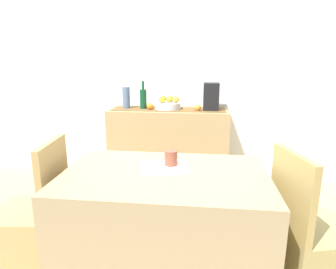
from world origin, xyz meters
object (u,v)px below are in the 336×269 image
sideboard_console (169,148)px  coffee_cup (171,159)px  coffee_maker (211,97)px  chair_near_window (35,235)px  wine_bottle (143,99)px  fruit_bowl (168,106)px  dining_table (165,230)px  open_book (164,168)px  chair_by_corner (310,255)px  ceramic_vase (126,98)px

sideboard_console → coffee_cup: bearing=-82.8°
coffee_cup → coffee_maker: bearing=79.3°
coffee_cup → chair_near_window: size_ratio=0.12×
sideboard_console → wine_bottle: size_ratio=4.30×
coffee_maker → coffee_cup: coffee_maker is taller
fruit_bowl → chair_near_window: bearing=-114.8°
dining_table → open_book: 0.38m
coffee_cup → chair_near_window: (-0.89, -0.09, -0.53)m
coffee_maker → wine_bottle: bearing=180.0°
wine_bottle → fruit_bowl: bearing=-0.0°
chair_near_window → chair_by_corner: 1.72m
sideboard_console → ceramic_vase: (-0.46, 0.00, 0.55)m
sideboard_console → coffee_maker: bearing=0.0°
open_book → chair_near_window: 0.98m
wine_bottle → dining_table: bearing=-74.3°
fruit_bowl → wine_bottle: wine_bottle is taller
coffee_maker → chair_by_corner: (0.56, -1.52, -0.73)m
dining_table → coffee_cup: 0.43m
open_book → chair_near_window: chair_near_window is taller
coffee_maker → dining_table: size_ratio=0.24×
coffee_maker → ceramic_vase: (-0.91, 0.00, -0.03)m
coffee_cup → open_book: bearing=-143.3°
chair_by_corner → ceramic_vase: bearing=134.2°
ceramic_vase → chair_by_corner: (1.47, -1.52, -0.71)m
sideboard_console → chair_near_window: (-0.71, -1.51, -0.16)m
fruit_bowl → chair_near_window: size_ratio=0.31×
coffee_maker → chair_by_corner: 1.78m
wine_bottle → chair_by_corner: (1.29, -1.52, -0.70)m
ceramic_vase → fruit_bowl: bearing=0.0°
dining_table → chair_near_window: (-0.86, 0.00, -0.10)m
dining_table → chair_by_corner: (0.86, -0.00, -0.10)m
open_book → chair_by_corner: (0.87, -0.07, -0.48)m
sideboard_console → coffee_cup: size_ratio=11.83×
open_book → sideboard_console: bearing=82.5°
coffee_cup → dining_table: bearing=-106.8°
coffee_maker → ceramic_vase: 0.91m
fruit_bowl → open_book: 1.47m
dining_table → fruit_bowl: bearing=96.1°
fruit_bowl → wine_bottle: (-0.27, 0.00, 0.07)m
sideboard_console → dining_table: (0.15, -1.51, -0.06)m
fruit_bowl → dining_table: bearing=-83.9°
dining_table → chair_near_window: chair_near_window is taller
wine_bottle → open_book: bearing=-74.0°
coffee_maker → dining_table: bearing=-101.0°
sideboard_console → ceramic_vase: ceramic_vase is taller
wine_bottle → chair_near_window: 1.72m
coffee_cup → chair_near_window: chair_near_window is taller
chair_near_window → fruit_bowl: bearing=65.2°
fruit_bowl → dining_table: size_ratio=0.23×
fruit_bowl → chair_by_corner: size_ratio=0.31×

